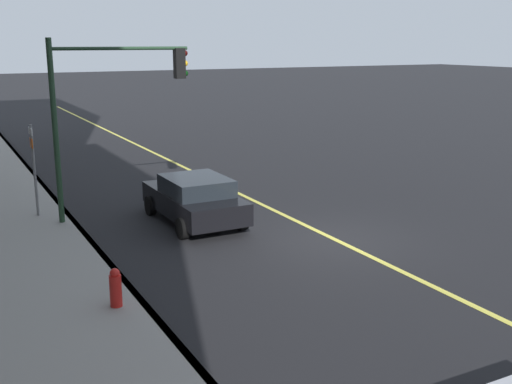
% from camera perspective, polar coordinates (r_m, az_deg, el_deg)
% --- Properties ---
extents(ground, '(200.00, 200.00, 0.00)m').
position_cam_1_polar(ground, '(17.13, 7.12, -4.30)').
color(ground, black).
extents(sidewalk_slab, '(80.00, 3.95, 0.15)m').
position_cam_1_polar(sidewalk_slab, '(14.37, -20.12, -8.33)').
color(sidewalk_slab, gray).
rests_on(sidewalk_slab, ground).
extents(curb_edge, '(80.00, 0.16, 0.15)m').
position_cam_1_polar(curb_edge, '(14.69, -12.73, -7.33)').
color(curb_edge, slate).
rests_on(curb_edge, ground).
extents(lane_stripe_center, '(80.00, 0.16, 0.01)m').
position_cam_1_polar(lane_stripe_center, '(17.12, 7.12, -4.28)').
color(lane_stripe_center, '#D8CC4C').
rests_on(lane_stripe_center, ground).
extents(car_black, '(4.18, 2.01, 1.41)m').
position_cam_1_polar(car_black, '(18.40, -5.68, -0.60)').
color(car_black, black).
rests_on(car_black, ground).
extents(traffic_light_mast, '(0.28, 4.11, 5.36)m').
position_cam_1_polar(traffic_light_mast, '(18.60, -13.27, 8.52)').
color(traffic_light_mast, '#1E3823').
rests_on(traffic_light_mast, ground).
extents(street_sign_post, '(0.60, 0.08, 2.90)m').
position_cam_1_polar(street_sign_post, '(19.51, -19.76, 2.39)').
color(street_sign_post, slate).
rests_on(street_sign_post, ground).
extents(fire_hydrant, '(0.24, 0.24, 0.94)m').
position_cam_1_polar(fire_hydrant, '(12.67, -12.77, -8.88)').
color(fire_hydrant, red).
rests_on(fire_hydrant, ground).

